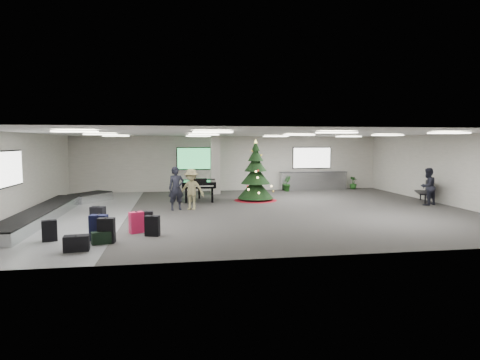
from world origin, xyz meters
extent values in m
plane|color=#33302E|center=(0.00, 0.00, 0.00)|extent=(18.00, 18.00, 0.00)
cube|color=#ACA99D|center=(0.00, 7.00, 1.60)|extent=(18.00, 0.02, 3.20)
cube|color=#ACA99D|center=(0.00, -7.00, 1.60)|extent=(18.00, 0.02, 3.20)
cube|color=#ACA99D|center=(-9.00, 0.00, 1.60)|extent=(0.02, 14.00, 3.20)
cube|color=#ACA99D|center=(9.00, 0.00, 1.60)|extent=(0.02, 14.00, 3.20)
cube|color=silver|center=(0.00, 0.00, 3.20)|extent=(18.00, 14.00, 0.02)
cube|color=slate|center=(-7.00, 0.00, 0.00)|extent=(4.00, 14.00, 0.01)
cube|color=#A49E96|center=(-1.00, 5.60, 1.60)|extent=(0.50, 0.50, 3.20)
cube|color=green|center=(-2.00, 6.95, 1.90)|extent=(2.20, 0.08, 1.30)
cube|color=white|center=(5.00, 6.95, 1.90)|extent=(2.40, 0.08, 1.30)
cube|color=white|center=(-8.95, -1.00, 1.90)|extent=(0.08, 2.10, 1.30)
cube|color=white|center=(-6.00, -4.00, 3.14)|extent=(1.20, 0.60, 0.04)
cube|color=white|center=(-6.00, 0.00, 3.14)|extent=(1.20, 0.60, 0.04)
cube|color=white|center=(-6.00, 4.00, 3.14)|extent=(1.20, 0.60, 0.04)
cube|color=white|center=(-2.00, -4.00, 3.14)|extent=(1.20, 0.60, 0.04)
cube|color=white|center=(-2.00, 0.00, 3.14)|extent=(1.20, 0.60, 0.04)
cube|color=white|center=(-2.00, 4.00, 3.14)|extent=(1.20, 0.60, 0.04)
cube|color=white|center=(2.00, -4.00, 3.14)|extent=(1.20, 0.60, 0.04)
cube|color=white|center=(2.00, 0.00, 3.14)|extent=(1.20, 0.60, 0.04)
cube|color=white|center=(2.00, 4.00, 3.14)|extent=(1.20, 0.60, 0.04)
cube|color=white|center=(6.00, -4.00, 3.14)|extent=(1.20, 0.60, 0.04)
cube|color=white|center=(6.00, 0.00, 3.14)|extent=(1.20, 0.60, 0.04)
cube|color=white|center=(6.00, 4.00, 3.14)|extent=(1.20, 0.60, 0.04)
cube|color=silver|center=(-8.00, -1.00, 0.19)|extent=(1.00, 8.00, 0.38)
cube|color=black|center=(-8.00, -1.00, 0.40)|extent=(0.95, 7.90, 0.05)
cube|color=silver|center=(-7.20, 3.60, 0.19)|extent=(1.97, 2.21, 0.38)
cube|color=black|center=(-7.20, 3.60, 0.40)|extent=(1.87, 2.10, 0.05)
cube|color=silver|center=(5.00, 6.65, 0.53)|extent=(4.00, 0.60, 1.05)
cube|color=#2E2D30|center=(5.00, 6.65, 1.06)|extent=(4.05, 0.65, 0.04)
cube|color=black|center=(-5.08, -4.79, 0.35)|extent=(0.48, 0.30, 0.71)
cube|color=black|center=(-5.08, -4.79, 0.72)|extent=(0.05, 0.15, 0.02)
cube|color=black|center=(-5.42, -4.29, 0.29)|extent=(0.38, 0.20, 0.58)
cube|color=black|center=(-5.42, -4.29, 0.59)|extent=(0.03, 0.12, 0.02)
cube|color=#E11D4F|center=(-4.37, -3.65, 0.33)|extent=(0.49, 0.41, 0.66)
cube|color=black|center=(-4.37, -3.65, 0.67)|extent=(0.09, 0.14, 0.02)
cube|color=black|center=(-4.08, -3.05, 0.28)|extent=(0.38, 0.22, 0.57)
cube|color=black|center=(-4.08, -3.05, 0.58)|extent=(0.03, 0.13, 0.02)
cube|color=black|center=(-5.35, -4.45, 0.37)|extent=(0.53, 0.37, 0.74)
cube|color=black|center=(-5.35, -4.45, 0.75)|extent=(0.06, 0.17, 0.02)
cube|color=black|center=(-6.72, -4.36, 0.31)|extent=(0.45, 0.33, 0.61)
cube|color=black|center=(-6.72, -4.36, 0.62)|extent=(0.07, 0.14, 0.02)
cube|color=black|center=(-5.20, -4.90, 0.18)|extent=(0.58, 0.43, 0.35)
cube|color=black|center=(-5.20, -4.90, 0.36)|extent=(0.08, 0.16, 0.02)
cube|color=black|center=(-3.85, -4.13, 0.31)|extent=(0.47, 0.33, 0.62)
cube|color=black|center=(-3.85, -4.13, 0.63)|extent=(0.07, 0.14, 0.02)
cube|color=black|center=(-5.73, -2.52, 0.34)|extent=(0.52, 0.39, 0.69)
cube|color=black|center=(-5.73, -2.52, 0.70)|extent=(0.08, 0.16, 0.02)
cube|color=black|center=(-5.70, -5.57, 0.21)|extent=(0.67, 0.42, 0.41)
cube|color=black|center=(-5.70, -5.57, 0.42)|extent=(0.06, 0.21, 0.02)
cone|color=#670909|center=(0.70, 2.76, 0.07)|extent=(2.10, 2.10, 0.13)
cylinder|color=#3F2819|center=(0.70, 2.76, 0.28)|extent=(0.13, 0.13, 0.55)
cone|color=black|center=(0.70, 2.76, 0.61)|extent=(1.77, 1.77, 0.99)
cone|color=black|center=(0.70, 2.76, 1.27)|extent=(1.43, 1.43, 0.88)
cone|color=black|center=(0.70, 2.76, 1.82)|extent=(1.10, 1.10, 0.77)
cone|color=black|center=(0.70, 2.76, 2.26)|extent=(0.77, 0.77, 0.66)
cone|color=black|center=(0.70, 2.76, 2.65)|extent=(0.44, 0.44, 0.50)
cone|color=#FFE566|center=(0.70, 2.76, 2.89)|extent=(0.18, 0.18, 0.20)
cube|color=black|center=(-2.03, 3.10, 0.84)|extent=(1.68, 1.88, 0.29)
cube|color=black|center=(-2.09, 2.13, 0.76)|extent=(1.50, 0.39, 0.10)
cube|color=white|center=(-2.09, 2.10, 0.82)|extent=(1.34, 0.22, 0.02)
cube|color=black|center=(-2.07, 2.39, 1.04)|extent=(0.72, 0.07, 0.22)
cylinder|color=black|center=(-2.68, 2.42, 0.35)|extent=(0.10, 0.10, 0.70)
cylinder|color=black|center=(-1.46, 2.35, 0.35)|extent=(0.10, 0.10, 0.70)
cylinder|color=black|center=(-1.99, 3.82, 0.35)|extent=(0.10, 0.10, 0.70)
cube|color=black|center=(8.50, 1.03, 0.44)|extent=(1.13, 1.66, 0.06)
cylinder|color=black|center=(8.50, 0.39, 0.21)|extent=(0.06, 0.06, 0.42)
cylinder|color=black|center=(8.50, 1.66, 0.21)|extent=(0.06, 0.06, 0.42)
cube|color=black|center=(8.74, 1.03, 0.74)|extent=(0.70, 1.47, 0.53)
imported|color=black|center=(-3.13, 0.52, 0.91)|extent=(0.75, 0.58, 1.82)
imported|color=#888054|center=(-2.50, 0.51, 0.86)|extent=(1.25, 0.96, 1.72)
imported|color=black|center=(8.07, 0.06, 0.84)|extent=(0.98, 0.87, 1.69)
imported|color=#123913|center=(3.23, 6.09, 0.45)|extent=(0.60, 0.63, 0.89)
imported|color=#123913|center=(7.49, 6.50, 0.38)|extent=(0.60, 0.60, 0.77)
camera|label=1|loc=(-3.10, -16.33, 2.82)|focal=30.00mm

